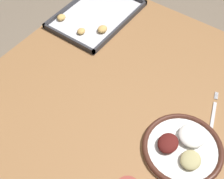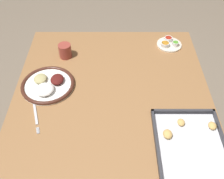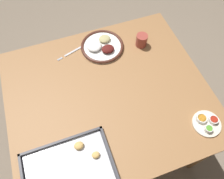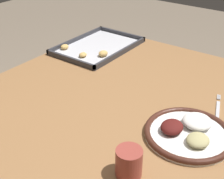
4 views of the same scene
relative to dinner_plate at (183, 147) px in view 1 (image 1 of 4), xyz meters
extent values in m
plane|color=#7A6B59|center=(0.07, 0.34, -0.78)|extent=(8.00, 8.00, 0.00)
cube|color=olive|center=(0.07, 0.34, -0.03)|extent=(1.17, 1.03, 0.03)
cylinder|color=olive|center=(0.61, 0.80, -0.41)|extent=(0.06, 0.06, 0.73)
cylinder|color=white|center=(0.00, 0.00, -0.01)|extent=(0.28, 0.28, 0.01)
torus|color=#472319|center=(0.00, 0.00, 0.00)|extent=(0.28, 0.28, 0.02)
ellipsoid|color=white|center=(0.05, -0.01, 0.02)|extent=(0.10, 0.10, 0.03)
ellipsoid|color=#511614|center=(-0.02, 0.05, 0.02)|extent=(0.08, 0.07, 0.03)
ellipsoid|color=tan|center=(-0.03, -0.04, 0.01)|extent=(0.08, 0.07, 0.03)
cube|color=silver|center=(0.17, -0.03, -0.01)|extent=(0.16, 0.06, 0.00)
cylinder|color=silver|center=(0.29, 0.00, -0.01)|extent=(0.03, 0.01, 0.00)
cylinder|color=silver|center=(0.29, 0.00, -0.01)|extent=(0.03, 0.01, 0.00)
cylinder|color=silver|center=(0.28, 0.00, -0.01)|extent=(0.03, 0.01, 0.00)
cylinder|color=silver|center=(0.28, 0.01, -0.01)|extent=(0.03, 0.01, 0.00)
cube|color=#333338|center=(0.40, 0.68, -0.01)|extent=(0.44, 0.31, 0.01)
cube|color=silver|center=(0.40, 0.68, -0.01)|extent=(0.40, 0.28, 0.00)
cube|color=#333338|center=(0.40, 0.54, 0.00)|extent=(0.44, 0.01, 0.02)
cube|color=#333338|center=(0.40, 0.83, 0.00)|extent=(0.44, 0.01, 0.02)
cube|color=#333338|center=(0.18, 0.68, 0.00)|extent=(0.01, 0.31, 0.02)
ellipsoid|color=tan|center=(0.25, 0.66, 0.01)|extent=(0.04, 0.03, 0.02)
ellipsoid|color=tan|center=(0.27, 0.80, 0.01)|extent=(0.04, 0.04, 0.02)
ellipsoid|color=tan|center=(0.32, 0.59, 0.01)|extent=(0.05, 0.04, 0.03)
camera|label=1|loc=(-0.55, -0.09, 0.98)|focal=50.00mm
camera|label=2|loc=(0.98, 0.34, 0.99)|focal=42.00mm
camera|label=3|loc=(0.26, 0.93, 1.11)|focal=35.00mm
camera|label=4|loc=(-0.78, -0.27, 0.62)|focal=50.00mm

